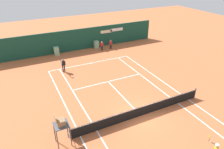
# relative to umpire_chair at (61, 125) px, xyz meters

# --- Properties ---
(ground_plane) EXTENTS (80.00, 80.00, 0.01)m
(ground_plane) POSITION_rel_umpire_chair_xyz_m (6.57, 0.72, -1.72)
(ground_plane) COLOR #BC6038
(tennis_net) EXTENTS (12.10, 0.10, 1.07)m
(tennis_net) POSITION_rel_umpire_chair_xyz_m (6.57, 0.14, -1.21)
(tennis_net) COLOR #4C4C51
(tennis_net) RESTS_ON ground_plane
(sponsor_back_wall) EXTENTS (25.00, 1.02, 3.10)m
(sponsor_back_wall) POSITION_rel_umpire_chair_xyz_m (6.57, 17.11, -0.22)
(sponsor_back_wall) COLOR #144233
(sponsor_back_wall) RESTS_ON ground_plane
(umpire_chair) EXTENTS (1.00, 1.00, 2.53)m
(umpire_chair) POSITION_rel_umpire_chair_xyz_m (0.00, 0.00, 0.00)
(umpire_chair) COLOR #47474C
(umpire_chair) RESTS_ON ground_plane
(player_on_baseline) EXTENTS (0.67, 0.68, 1.86)m
(player_on_baseline) POSITION_rel_umpire_chair_xyz_m (2.89, 10.92, -0.75)
(player_on_baseline) COLOR black
(player_on_baseline) RESTS_ON ground_plane
(ball_kid_left_post) EXTENTS (0.44, 0.20, 1.34)m
(ball_kid_left_post) POSITION_rel_umpire_chair_xyz_m (11.17, 15.39, -0.96)
(ball_kid_left_post) COLOR black
(ball_kid_left_post) RESTS_ON ground_plane
(ball_kid_right_post) EXTENTS (0.45, 0.19, 1.34)m
(ball_kid_right_post) POSITION_rel_umpire_chair_xyz_m (9.73, 15.39, -0.95)
(ball_kid_right_post) COLOR black
(ball_kid_right_post) RESTS_ON ground_plane
(tennis_ball_by_sideline) EXTENTS (0.07, 0.07, 0.07)m
(tennis_ball_by_sideline) POSITION_rel_umpire_chair_xyz_m (10.49, 9.23, -1.69)
(tennis_ball_by_sideline) COLOR #CCE033
(tennis_ball_by_sideline) RESTS_ON ground_plane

